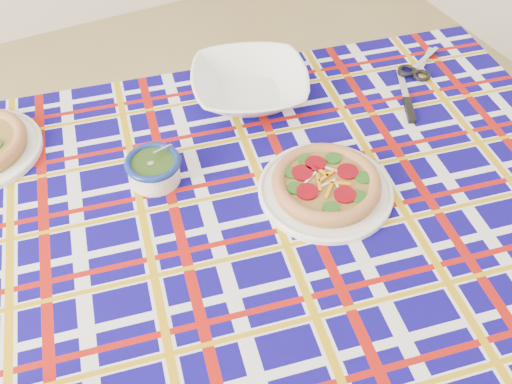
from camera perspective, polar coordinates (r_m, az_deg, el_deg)
name	(u,v)px	position (r m, az deg, el deg)	size (l,w,h in m)	color
dining_table	(240,231)	(1.10, -1.66, -3.88)	(1.55, 1.13, 0.66)	brown
tablecloth	(239,223)	(1.09, -1.68, -3.16)	(1.44, 0.91, 0.09)	#0C0565
main_focaccia_plate	(326,183)	(1.07, 7.04, 0.87)	(0.26, 0.26, 0.05)	olive
pesto_bowl	(154,167)	(1.10, -10.19, 2.44)	(0.11, 0.11, 0.06)	#1A320D
serving_bowl	(250,86)	(1.27, -0.64, 10.60)	(0.26, 0.26, 0.06)	white
table_knife	(403,85)	(1.36, 14.49, 10.35)	(0.21, 0.02, 0.01)	silver
kitchen_scissors	(425,59)	(1.46, 16.58, 12.65)	(0.17, 0.08, 0.01)	silver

